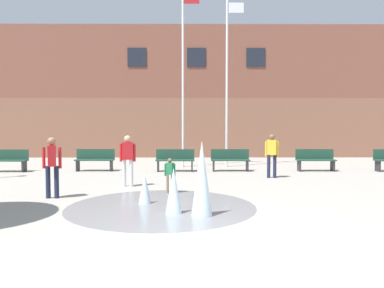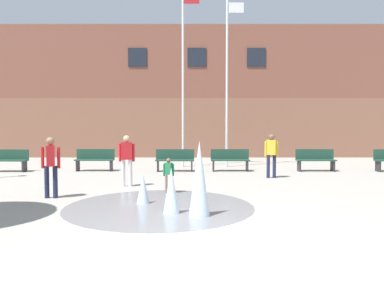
{
  "view_description": "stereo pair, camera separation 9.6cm",
  "coord_description": "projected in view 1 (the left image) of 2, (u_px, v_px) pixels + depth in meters",
  "views": [
    {
      "loc": [
        -0.38,
        -5.6,
        1.88
      ],
      "look_at": [
        -0.31,
        6.44,
        1.3
      ],
      "focal_mm": 35.0,
      "sensor_mm": 36.0,
      "label": 1
    },
    {
      "loc": [
        -0.29,
        -5.6,
        1.88
      ],
      "look_at": [
        -0.31,
        6.44,
        1.3
      ],
      "focal_mm": 35.0,
      "sensor_mm": 36.0,
      "label": 2
    }
  ],
  "objects": [
    {
      "name": "child_running",
      "position": [
        170.0,
        173.0,
        10.45
      ],
      "size": [
        0.31,
        0.21,
        0.99
      ],
      "rotation": [
        0.0,
        0.0,
        2.63
      ],
      "color": "#89755B",
      "rests_on": "ground"
    },
    {
      "name": "adult_near_bench",
      "position": [
        128.0,
        157.0,
        11.6
      ],
      "size": [
        0.5,
        0.25,
        1.59
      ],
      "rotation": [
        0.0,
        0.0,
        0.16
      ],
      "color": "silver",
      "rests_on": "ground"
    },
    {
      "name": "teen_by_trashcan",
      "position": [
        272.0,
        152.0,
        13.53
      ],
      "size": [
        0.5,
        0.33,
        1.59
      ],
      "rotation": [
        0.0,
        0.0,
        2.66
      ],
      "color": "#1E233D",
      "rests_on": "ground"
    },
    {
      "name": "park_bench_near_trashcan",
      "position": [
        315.0,
        160.0,
        15.6
      ],
      "size": [
        1.6,
        0.44,
        0.91
      ],
      "color": "#28282D",
      "rests_on": "ground"
    },
    {
      "name": "flagpole_left",
      "position": [
        183.0,
        71.0,
        17.04
      ],
      "size": [
        0.8,
        0.1,
        8.26
      ],
      "color": "silver",
      "rests_on": "ground"
    },
    {
      "name": "park_bench_under_right_flagpole",
      "position": [
        230.0,
        160.0,
        15.58
      ],
      "size": [
        1.6,
        0.44,
        0.91
      ],
      "color": "#28282D",
      "rests_on": "ground"
    },
    {
      "name": "adult_in_red",
      "position": [
        52.0,
        162.0,
        9.7
      ],
      "size": [
        0.5,
        0.39,
        1.59
      ],
      "rotation": [
        0.0,
        0.0,
        1.9
      ],
      "color": "#1E233D",
      "rests_on": "ground"
    },
    {
      "name": "flagpole_right",
      "position": [
        227.0,
        76.0,
        17.06
      ],
      "size": [
        0.8,
        0.1,
        7.86
      ],
      "color": "silver",
      "rests_on": "ground"
    },
    {
      "name": "park_bench_far_left",
      "position": [
        8.0,
        160.0,
        15.36
      ],
      "size": [
        1.6,
        0.44,
        0.91
      ],
      "color": "#28282D",
      "rests_on": "ground"
    },
    {
      "name": "park_bench_under_left_flagpole",
      "position": [
        95.0,
        159.0,
        15.65
      ],
      "size": [
        1.6,
        0.44,
        0.91
      ],
      "color": "#28282D",
      "rests_on": "ground"
    },
    {
      "name": "splash_fountain",
      "position": [
        180.0,
        189.0,
        8.19
      ],
      "size": [
        4.41,
        4.41,
        1.58
      ],
      "color": "gray",
      "rests_on": "ground"
    },
    {
      "name": "library_building",
      "position": [
        196.0,
        95.0,
        25.11
      ],
      "size": [
        36.0,
        6.05,
        7.87
      ],
      "color": "brown",
      "rests_on": "ground"
    },
    {
      "name": "ground_plane",
      "position": [
        215.0,
        250.0,
        5.69
      ],
      "size": [
        100.0,
        100.0,
        0.0
      ],
      "primitive_type": "plane",
      "color": "#9E998E"
    },
    {
      "name": "park_bench_center",
      "position": [
        175.0,
        160.0,
        15.52
      ],
      "size": [
        1.6,
        0.44,
        0.91
      ],
      "color": "#28282D",
      "rests_on": "ground"
    }
  ]
}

